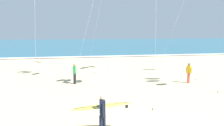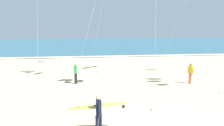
% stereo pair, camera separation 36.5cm
% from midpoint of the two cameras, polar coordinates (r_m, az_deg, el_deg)
% --- Properties ---
extents(ocean_water, '(160.00, 60.00, 0.08)m').
position_cam_midpoint_polar(ocean_water, '(65.48, -7.38, 4.50)').
color(ocean_water, '#2D6075').
rests_on(ocean_water, ground).
extents(shoreline_foam, '(160.00, 1.51, 0.01)m').
position_cam_midpoint_polar(shoreline_foam, '(35.95, -5.12, 1.56)').
color(shoreline_foam, white).
rests_on(shoreline_foam, ocean_water).
extents(surfer_lead, '(2.53, 0.92, 1.71)m').
position_cam_midpoint_polar(surfer_lead, '(9.72, -3.54, -11.03)').
color(surfer_lead, black).
rests_on(surfer_lead, ground).
extents(bystander_green_top, '(0.30, 0.46, 1.59)m').
position_cam_midpoint_polar(bystander_green_top, '(18.63, -9.51, -2.52)').
color(bystander_green_top, black).
rests_on(bystander_green_top, ground).
extents(bystander_yellow_top, '(0.32, 0.44, 1.59)m').
position_cam_midpoint_polar(bystander_yellow_top, '(19.57, 17.46, -2.27)').
color(bystander_yellow_top, '#D8593F').
rests_on(bystander_yellow_top, ground).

